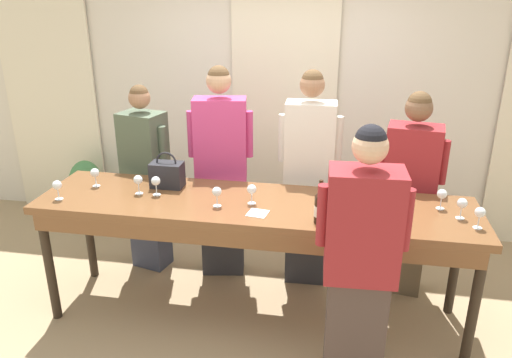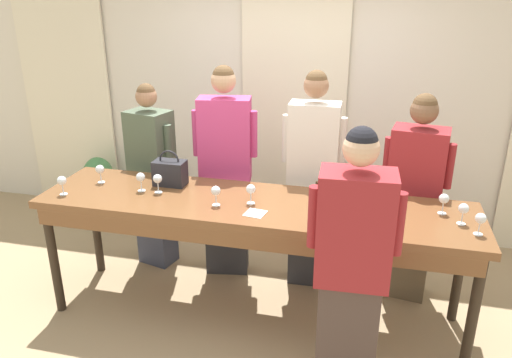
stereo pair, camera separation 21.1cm
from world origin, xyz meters
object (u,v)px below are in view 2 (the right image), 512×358
Objects in this scene: wine_glass_by_handbag at (158,179)px; guest_pink_top at (226,172)px; wine_glass_by_bottle at (368,202)px; wine_bottle at (316,209)px; wine_glass_back_left at (251,190)px; wine_glass_near_host at (62,181)px; tasting_bar at (253,214)px; wine_glass_front_mid at (481,219)px; guest_striped_shirt at (413,199)px; wine_glass_front_right at (332,213)px; guest_cream_sweater at (312,180)px; wine_glass_center_mid at (463,209)px; wine_glass_back_mid at (343,190)px; wine_glass_center_left at (141,178)px; potted_plant at (99,185)px; host_pouring at (351,272)px; guest_olive_jacket at (153,176)px; wine_glass_front_left at (444,199)px; wine_glass_center_right at (100,170)px; wine_glass_back_right at (216,191)px; handbag at (170,172)px.

wine_glass_by_handbag is 0.08× the size of guest_pink_top.
wine_bottle is at bearing -149.15° from wine_glass_by_bottle.
wine_glass_back_left is 1.00× the size of wine_glass_near_host.
wine_glass_front_mid reaches higher than tasting_bar.
guest_striped_shirt is at bearing 114.79° from wine_glass_front_mid.
wine_glass_by_bottle is at bearing 3.74° from wine_glass_near_host.
guest_cream_sweater is at bearing 105.71° from wine_glass_front_right.
wine_glass_center_mid is (0.93, 0.23, -0.01)m from wine_bottle.
wine_glass_front_mid is 1.00× the size of wine_glass_back_mid.
potted_plant is at bearing 132.22° from wine_glass_center_left.
guest_pink_top is (-0.99, 0.87, -0.12)m from wine_glass_front_right.
wine_glass_center_left is 0.08× the size of host_pouring.
guest_olive_jacket is 1.43m from guest_cream_sweater.
wine_glass_front_left and wine_glass_center_right have the same top height.
wine_glass_center_mid is at bearing -10.55° from wine_glass_back_mid.
wine_glass_back_mid is at bearing 179.36° from wine_glass_front_left.
wine_glass_by_bottle is 0.08× the size of host_pouring.
wine_glass_back_mid is at bearing -59.12° from guest_cream_sweater.
wine_glass_center_left is 1.69m from wine_glass_by_bottle.
wine_glass_center_left is (-2.20, -0.11, 0.00)m from wine_glass_front_left.
guest_striped_shirt reaches higher than tasting_bar.
wine_bottle reaches higher than tasting_bar.
guest_striped_shirt is (-0.35, 0.75, -0.21)m from wine_glass_front_mid.
guest_olive_jacket is 0.69m from guest_pink_top.
wine_glass_by_handbag reaches higher than potted_plant.
wine_glass_by_bottle reaches higher than potted_plant.
wine_glass_back_right is 1.00× the size of wine_glass_near_host.
handbag is at bearing 28.44° from wine_glass_near_host.
guest_striped_shirt is (1.16, 0.62, -0.02)m from tasting_bar.
wine_glass_center_left and wine_glass_back_right have the same top height.
wine_glass_center_left is at bearing 169.49° from wine_bottle.
guest_olive_jacket reaches higher than handbag.
wine_glass_back_right is (1.03, -0.20, 0.00)m from wine_glass_center_right.
wine_glass_back_right is 1.12m from guest_olive_jacket.
wine_glass_back_mid is 0.08× the size of host_pouring.
host_pouring is (0.75, -0.64, 0.01)m from tasting_bar.
wine_glass_back_mid and wine_glass_by_handbag have the same top height.
wine_glass_front_left and wine_glass_back_right have the same top height.
wine_glass_center_left is 2.30m from wine_glass_center_mid.
guest_pink_top reaches higher than wine_glass_by_bottle.
wine_glass_near_host is 2.23m from host_pouring.
wine_glass_center_mid is 0.08× the size of host_pouring.
handbag reaches higher than wine_glass_center_mid.
wine_glass_front_mid and wine_glass_back_left have the same top height.
guest_cream_sweater is at bearing 17.50° from wine_glass_center_right.
potted_plant is (-2.84, 2.01, -0.52)m from host_pouring.
guest_olive_jacket is at bearing 150.12° from tasting_bar.
wine_glass_back_mid is at bearing 13.61° from wine_glass_back_left.
handbag reaches higher than wine_glass_near_host.
wine_glass_center_mid is 1.92m from guest_pink_top.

